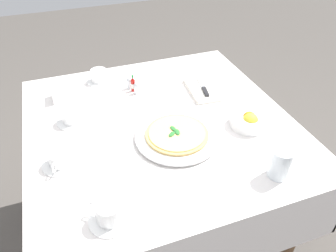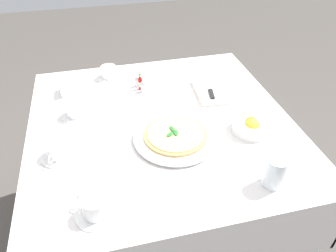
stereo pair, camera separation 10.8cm
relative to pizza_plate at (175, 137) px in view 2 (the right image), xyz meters
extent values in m
plane|color=#4C4742|center=(0.12, 0.03, -0.76)|extent=(8.00, 8.00, 0.00)
cube|color=white|center=(0.12, 0.03, -0.02)|extent=(1.08, 1.08, 0.02)
cube|color=white|center=(0.12, -0.51, -0.17)|extent=(1.08, 0.01, 0.28)
cube|color=white|center=(0.12, 0.56, -0.17)|extent=(1.08, 0.01, 0.28)
cube|color=white|center=(0.66, 0.03, -0.17)|extent=(0.01, 1.08, 0.28)
cylinder|color=brown|center=(-0.32, -0.42, -0.40)|extent=(0.06, 0.06, 0.73)
cylinder|color=brown|center=(0.57, -0.42, -0.40)|extent=(0.06, 0.06, 0.73)
cylinder|color=brown|center=(0.57, 0.47, -0.40)|extent=(0.06, 0.06, 0.73)
cylinder|color=white|center=(0.00, 0.00, -0.01)|extent=(0.20, 0.20, 0.01)
cylinder|color=white|center=(0.00, 0.00, 0.00)|extent=(0.33, 0.33, 0.01)
cylinder|color=#DBAD60|center=(0.00, 0.00, 0.01)|extent=(0.25, 0.25, 0.01)
cylinder|color=#EFD17A|center=(0.00, 0.00, 0.02)|extent=(0.22, 0.22, 0.00)
ellipsoid|color=#2D7533|center=(0.00, 0.00, 0.02)|extent=(0.04, 0.02, 0.01)
ellipsoid|color=#2D7533|center=(-0.01, 0.02, 0.02)|extent=(0.04, 0.04, 0.01)
ellipsoid|color=#2D7533|center=(0.02, 0.01, 0.02)|extent=(0.04, 0.02, 0.01)
cylinder|color=white|center=(0.25, 0.37, -0.01)|extent=(0.13, 0.13, 0.01)
cylinder|color=white|center=(0.25, 0.37, 0.02)|extent=(0.08, 0.08, 0.06)
torus|color=white|center=(0.27, 0.33, 0.03)|extent=(0.02, 0.03, 0.03)
cylinder|color=black|center=(0.25, 0.37, 0.05)|extent=(0.07, 0.07, 0.00)
cylinder|color=white|center=(0.54, 0.20, -0.01)|extent=(0.13, 0.13, 0.01)
cylinder|color=white|center=(0.54, 0.20, 0.02)|extent=(0.08, 0.08, 0.06)
torus|color=white|center=(0.59, 0.20, 0.03)|extent=(0.04, 0.01, 0.03)
cylinder|color=black|center=(0.54, 0.20, 0.05)|extent=(0.07, 0.07, 0.00)
cylinder|color=white|center=(0.01, 0.44, -0.01)|extent=(0.13, 0.13, 0.01)
cylinder|color=white|center=(0.01, 0.44, 0.02)|extent=(0.08, 0.08, 0.05)
torus|color=white|center=(-0.04, 0.46, 0.02)|extent=(0.03, 0.02, 0.03)
cylinder|color=black|center=(0.01, 0.44, 0.04)|extent=(0.07, 0.07, 0.00)
cylinder|color=white|center=(-0.28, 0.32, -0.01)|extent=(0.13, 0.13, 0.01)
cylinder|color=white|center=(-0.28, 0.32, 0.03)|extent=(0.08, 0.08, 0.06)
torus|color=white|center=(-0.25, 0.36, 0.03)|extent=(0.03, 0.03, 0.03)
cylinder|color=black|center=(-0.28, 0.32, 0.06)|extent=(0.07, 0.07, 0.00)
cylinder|color=white|center=(-0.30, -0.25, 0.05)|extent=(0.07, 0.07, 0.11)
cylinder|color=silver|center=(-0.30, -0.25, 0.03)|extent=(0.06, 0.06, 0.08)
cube|color=white|center=(0.29, -0.24, 0.00)|extent=(0.23, 0.15, 0.02)
cube|color=silver|center=(0.34, -0.25, 0.01)|extent=(0.12, 0.04, 0.01)
cube|color=black|center=(0.24, -0.23, 0.01)|extent=(0.08, 0.03, 0.01)
cylinder|color=white|center=(-0.02, -0.31, 0.01)|extent=(0.15, 0.15, 0.04)
sphere|color=orange|center=(-0.02, -0.31, 0.03)|extent=(0.05, 0.05, 0.05)
sphere|color=yellow|center=(-0.04, -0.30, 0.02)|extent=(0.06, 0.06, 0.06)
cylinder|color=#B7140F|center=(0.40, 0.07, 0.02)|extent=(0.02, 0.02, 0.05)
cylinder|color=white|center=(0.40, 0.07, 0.02)|extent=(0.02, 0.02, 0.02)
cone|color=#B7140F|center=(0.40, 0.07, 0.05)|extent=(0.02, 0.02, 0.02)
cylinder|color=#1E722D|center=(0.40, 0.07, 0.07)|extent=(0.01, 0.01, 0.01)
cylinder|color=white|center=(0.43, 0.08, 0.01)|extent=(0.03, 0.03, 0.04)
cylinder|color=white|center=(0.43, 0.08, 0.00)|extent=(0.02, 0.02, 0.03)
sphere|color=silver|center=(0.43, 0.08, 0.03)|extent=(0.02, 0.02, 0.02)
cylinder|color=white|center=(0.37, 0.06, 0.01)|extent=(0.03, 0.03, 0.04)
cylinder|color=#38332D|center=(0.37, 0.06, 0.00)|extent=(0.02, 0.02, 0.03)
sphere|color=silver|center=(0.37, 0.06, 0.03)|extent=(0.02, 0.02, 0.02)
cube|color=white|center=(0.44, 0.43, 0.02)|extent=(0.09, 0.01, 0.06)
camera|label=1|loc=(-0.89, 0.36, 0.80)|focal=34.25mm
camera|label=2|loc=(-0.92, 0.25, 0.80)|focal=34.25mm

